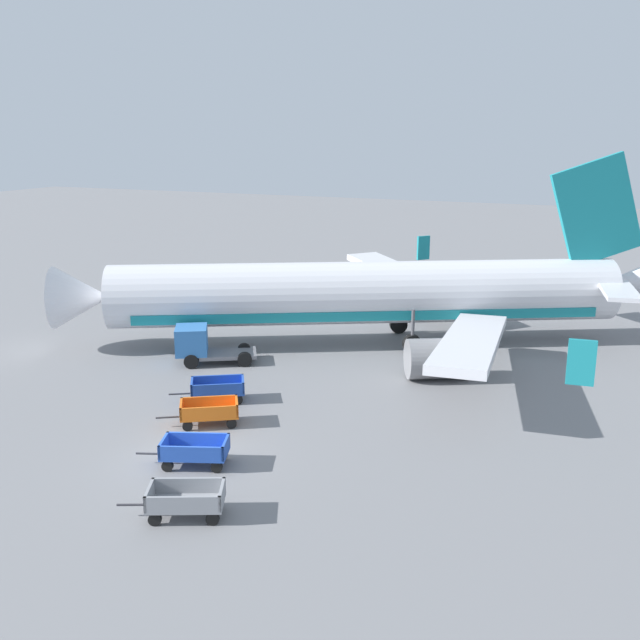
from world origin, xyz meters
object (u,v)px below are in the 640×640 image
object	(u,v)px
baggage_cart_nearest	(186,500)
baggage_cart_second_in_row	(195,451)
baggage_cart_fourth_in_row	(218,389)
service_truck_beside_carts	(201,344)
baggage_cart_third_in_row	(209,412)
airplane	(382,294)

from	to	relation	value
baggage_cart_nearest	baggage_cart_second_in_row	distance (m)	3.82
baggage_cart_fourth_in_row	service_truck_beside_carts	distance (m)	6.05
baggage_cart_second_in_row	baggage_cart_third_in_row	xyz separation A→B (m)	(-1.63, 3.65, 0.00)
baggage_cart_second_in_row	service_truck_beside_carts	distance (m)	12.78
baggage_cart_nearest	baggage_cart_third_in_row	distance (m)	7.81
baggage_cart_nearest	baggage_cart_second_in_row	world-z (taller)	same
airplane	baggage_cart_second_in_row	size ratio (longest dim) A/B	9.71
baggage_cart_nearest	baggage_cart_third_in_row	xyz separation A→B (m)	(-3.47, 7.00, 0.00)
baggage_cart_third_in_row	baggage_cart_fourth_in_row	xyz separation A→B (m)	(-1.17, 2.62, 0.00)
baggage_cart_second_in_row	service_truck_beside_carts	world-z (taller)	service_truck_beside_carts
baggage_cart_second_in_row	service_truck_beside_carts	size ratio (longest dim) A/B	0.76
baggage_cart_fourth_in_row	service_truck_beside_carts	bearing A→B (deg)	130.00
baggage_cart_nearest	baggage_cart_fourth_in_row	distance (m)	10.68
baggage_cart_fourth_in_row	baggage_cart_nearest	bearing A→B (deg)	-64.24
service_truck_beside_carts	baggage_cart_third_in_row	bearing A→B (deg)	-55.13
airplane	service_truck_beside_carts	size ratio (longest dim) A/B	7.35
baggage_cart_second_in_row	airplane	bearing A→B (deg)	86.43
baggage_cart_third_in_row	service_truck_beside_carts	world-z (taller)	service_truck_beside_carts
baggage_cart_nearest	baggage_cart_fourth_in_row	bearing A→B (deg)	115.76
baggage_cart_fourth_in_row	baggage_cart_second_in_row	bearing A→B (deg)	-65.90
baggage_cart_third_in_row	baggage_cart_nearest	bearing A→B (deg)	-63.62
baggage_cart_third_in_row	service_truck_beside_carts	size ratio (longest dim) A/B	0.72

